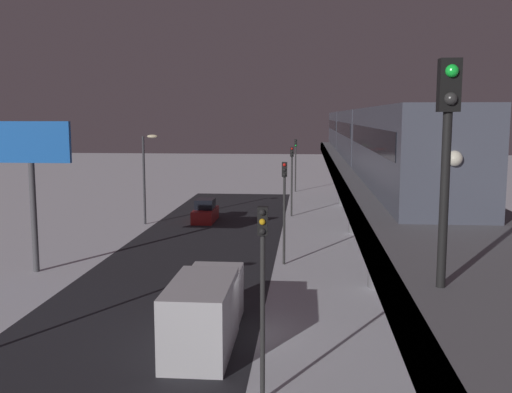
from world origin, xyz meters
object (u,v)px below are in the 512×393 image
subway_train (362,133)px  traffic_light_near (263,275)px  box_truck (205,310)px  traffic_light_distant (296,157)px  traffic_light_far (292,171)px  sedan_red (205,212)px  commercial_billboard (31,157)px  rail_signal (447,134)px  traffic_light_mid (284,198)px

subway_train → traffic_light_near: bearing=78.3°
subway_train → box_truck: size_ratio=7.50×
traffic_light_distant → box_truck: bearing=86.9°
traffic_light_near → traffic_light_far: 36.04m
sedan_red → commercial_billboard: bearing=68.0°
rail_signal → box_truck: 16.05m
commercial_billboard → rail_signal: bearing=129.0°
box_truck → subway_train: bearing=-110.9°
rail_signal → commercial_billboard: rail_signal is taller
traffic_light_far → sedan_red: bearing=23.8°
rail_signal → subway_train: bearing=-92.8°
traffic_light_distant → commercial_billboard: 41.78m
traffic_light_mid → traffic_light_far: bearing=-90.0°
traffic_light_near → traffic_light_mid: (0.00, -18.02, 0.00)m
box_truck → traffic_light_far: traffic_light_far is taller
box_truck → traffic_light_distant: (-2.70, -49.17, 2.85)m
traffic_light_distant → commercial_billboard: bearing=69.4°
sedan_red → traffic_light_distant: traffic_light_distant is taller
traffic_light_near → traffic_light_far: (0.00, -36.04, 0.00)m
traffic_light_mid → traffic_light_distant: bearing=-90.0°
box_truck → traffic_light_far: (-2.70, -31.15, 2.85)m
subway_train → rail_signal: bearing=87.2°
traffic_light_distant → rail_signal: bearing=93.5°
traffic_light_mid → traffic_light_distant: 36.04m
subway_train → traffic_light_mid: bearing=56.4°
subway_train → commercial_billboard: bearing=29.1°
traffic_light_near → rail_signal: bearing=116.0°
box_truck → commercial_billboard: size_ratio=0.83×
box_truck → rail_signal: bearing=117.1°
subway_train → box_truck: 23.71m
sedan_red → traffic_light_far: 8.87m
subway_train → sedan_red: subway_train is taller
rail_signal → traffic_light_distant: (3.76, -61.77, -4.70)m
subway_train → commercial_billboard: size_ratio=6.23×
box_truck → traffic_light_near: 6.27m
commercial_billboard → box_truck: bearing=139.7°
subway_train → traffic_light_far: bearing=-61.3°
traffic_light_far → commercial_billboard: commercial_billboard is taller
box_truck → traffic_light_distant: size_ratio=1.16×
traffic_light_mid → commercial_billboard: (14.64, 3.00, 2.63)m
rail_signal → traffic_light_mid: rail_signal is taller
sedan_red → subway_train: bearing=153.0°
sedan_red → traffic_light_near: 33.75m
traffic_light_mid → box_truck: bearing=78.4°
traffic_light_far → rail_signal: bearing=94.9°
box_truck → traffic_light_near: (-2.70, 4.89, 2.85)m
sedan_red → traffic_light_mid: bearing=117.0°
rail_signal → traffic_light_far: rail_signal is taller
traffic_light_mid → traffic_light_far: (0.00, -18.02, 0.00)m
traffic_light_far → box_truck: bearing=85.0°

